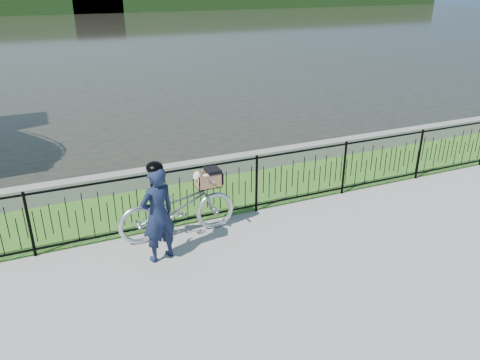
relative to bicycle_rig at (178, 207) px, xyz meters
name	(u,v)px	position (x,y,z in m)	size (l,w,h in m)	color
ground	(243,265)	(0.64, -1.31, -0.55)	(120.00, 120.00, 0.00)	gray
grass_strip	(191,199)	(0.64, 1.29, -0.55)	(60.00, 2.00, 0.01)	#386920
water	(65,37)	(0.64, 31.69, -0.55)	(120.00, 120.00, 0.00)	#29281F
quay_wall	(177,173)	(0.64, 2.29, -0.35)	(60.00, 0.30, 0.40)	gray
fence	(207,193)	(0.64, 0.29, 0.02)	(14.00, 0.06, 1.15)	black
far_treeline	(44,1)	(0.64, 58.69, 0.95)	(120.00, 6.00, 3.00)	#214219
bicycle_rig	(178,207)	(0.00, 0.00, 0.00)	(2.07, 0.72, 1.17)	silver
cyclist	(158,213)	(-0.49, -0.60, 0.27)	(0.67, 0.54, 1.66)	#141C37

